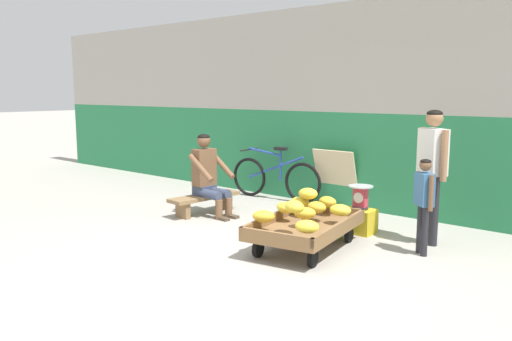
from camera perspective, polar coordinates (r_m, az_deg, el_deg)
The scene contains 13 objects.
ground_plane at distance 5.24m, azimuth -3.68°, elevation -10.64°, with size 80.00×80.00×0.00m, color #A39E93.
back_wall at distance 7.68m, azimuth 13.87°, elevation 6.71°, with size 16.00×0.30×3.00m.
banana_cart at distance 5.79m, azimuth 5.48°, elevation -6.30°, with size 1.08×1.56×0.36m.
banana_pile at distance 5.83m, azimuth 5.45°, elevation -3.97°, with size 0.98×1.35×0.26m.
low_bench at distance 7.47m, azimuth -5.64°, elevation -3.21°, with size 0.39×1.12×0.27m.
vendor_seated at distance 7.33m, azimuth -5.23°, elevation -0.50°, with size 0.69×0.50×1.14m.
plastic_crate at distance 6.57m, azimuth 11.29°, elevation -5.44°, with size 0.36×0.28×0.30m.
weighing_scale at distance 6.50m, azimuth 11.36°, elevation -2.85°, with size 0.30×0.30×0.29m.
bicycle_near_left at distance 8.38m, azimuth 2.08°, elevation -0.80°, with size 1.66×0.48×0.86m.
sign_board at distance 7.97m, azimuth 8.77°, elevation -0.82°, with size 0.70×0.28×0.87m.
customer_adult at distance 6.17m, azimuth 18.73°, elevation 0.95°, with size 0.42×0.34×1.53m.
customer_child at distance 5.77m, azimuth 17.91°, elevation -2.67°, with size 0.27×0.24×1.03m.
shopping_bag at distance 6.34m, azimuth 8.45°, elevation -6.16°, with size 0.18×0.12×0.24m, color green.
Camera 1 is at (3.46, -3.54, 1.74)m, focal length 36.55 mm.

